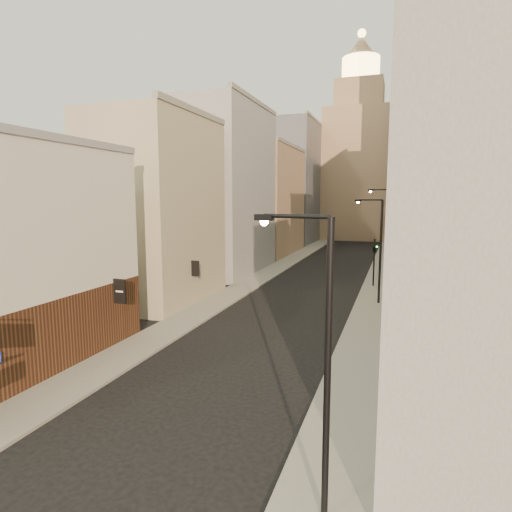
{
  "coord_description": "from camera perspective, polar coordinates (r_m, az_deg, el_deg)",
  "views": [
    {
      "loc": [
        8.33,
        -7.04,
        9.13
      ],
      "look_at": [
        -1.07,
        20.99,
        5.09
      ],
      "focal_mm": 30.0,
      "sensor_mm": 36.0,
      "label": 1
    }
  ],
  "objects": [
    {
      "name": "streetlamp_near",
      "position": [
        11.98,
        8.52,
        -12.65
      ],
      "size": [
        2.27,
        0.53,
        8.69
      ],
      "rotation": [
        0.0,
        0.0,
        -0.15
      ],
      "color": "black",
      "rests_on": "ground"
    },
    {
      "name": "highrise",
      "position": [
        87.17,
        25.88,
        17.96
      ],
      "size": [
        21.0,
        23.0,
        51.2
      ],
      "color": "gray",
      "rests_on": "ground"
    },
    {
      "name": "streetlamp_far",
      "position": [
        50.29,
        17.11,
        3.6
      ],
      "size": [
        2.65,
        0.44,
        10.09
      ],
      "rotation": [
        0.0,
        0.0,
        0.08
      ],
      "color": "black",
      "rests_on": "ground"
    },
    {
      "name": "clock_tower",
      "position": [
        99.84,
        13.43,
        12.46
      ],
      "size": [
        14.0,
        14.0,
        44.9
      ],
      "color": "tan",
      "rests_on": "ground"
    },
    {
      "name": "streetlamp_mid",
      "position": [
        37.65,
        15.94,
        1.4
      ],
      "size": [
        2.34,
        0.62,
        9.0
      ],
      "rotation": [
        0.0,
        0.0,
        0.18
      ],
      "color": "black",
      "rests_on": "ground"
    },
    {
      "name": "traffic_light_right",
      "position": [
        45.13,
        15.51,
        0.68
      ],
      "size": [
        0.62,
        0.58,
        5.0
      ],
      "rotation": [
        0.0,
        0.0,
        3.07
      ],
      "color": "black",
      "rests_on": "ground"
    },
    {
      "name": "left_bldg_tan",
      "position": [
        70.05,
        1.68,
        7.26
      ],
      "size": [
        8.0,
        18.0,
        17.0
      ],
      "primitive_type": "cube",
      "color": "tan",
      "rests_on": "ground"
    },
    {
      "name": "sidewalk_right",
      "position": [
        62.72,
        16.67,
        -0.85
      ],
      "size": [
        3.0,
        140.0,
        0.15
      ],
      "primitive_type": "cube",
      "color": "gray",
      "rests_on": "ground"
    },
    {
      "name": "right_bldg_grey",
      "position": [
        19.42,
        29.45,
        3.45
      ],
      "size": [
        8.0,
        16.0,
        16.0
      ],
      "primitive_type": "cube",
      "color": "gray",
      "rests_on": "ground"
    },
    {
      "name": "right_bldg_wingrid",
      "position": [
        57.28,
        22.61,
        11.07
      ],
      "size": [
        8.0,
        20.0,
        26.0
      ],
      "primitive_type": "cube",
      "color": "gray",
      "rests_on": "ground"
    },
    {
      "name": "left_bldg_beige",
      "position": [
        38.81,
        -13.14,
        5.91
      ],
      "size": [
        8.0,
        12.0,
        16.0
      ],
      "primitive_type": "cube",
      "color": "tan",
      "rests_on": "ground"
    },
    {
      "name": "left_bldg_grey",
      "position": [
        53.09,
        -4.03,
        8.7
      ],
      "size": [
        8.0,
        16.0,
        20.0
      ],
      "primitive_type": "cube",
      "color": "gray",
      "rests_on": "ground"
    },
    {
      "name": "white_tower",
      "position": [
        85.58,
        20.13,
        13.67
      ],
      "size": [
        8.0,
        8.0,
        41.5
      ],
      "color": "silver",
      "rests_on": "ground"
    },
    {
      "name": "left_bldg_wingrid",
      "position": [
        89.42,
        5.46,
        9.58
      ],
      "size": [
        8.0,
        20.0,
        24.0
      ],
      "primitive_type": "cube",
      "color": "gray",
      "rests_on": "ground"
    },
    {
      "name": "right_bldg_beige",
      "position": [
        37.23,
        24.47,
        8.43
      ],
      "size": [
        8.0,
        16.0,
        20.0
      ],
      "primitive_type": "cube",
      "color": "tan",
      "rests_on": "ground"
    },
    {
      "name": "sidewalk_left",
      "position": [
        64.42,
        5.04,
        -0.33
      ],
      "size": [
        3.0,
        140.0,
        0.15
      ],
      "primitive_type": "cube",
      "color": "gray",
      "rests_on": "ground"
    }
  ]
}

